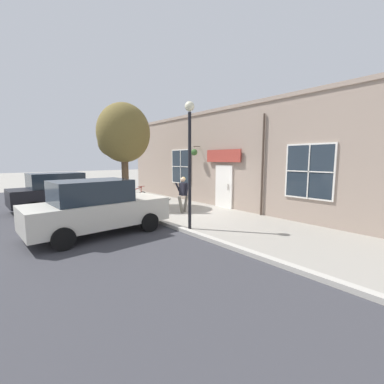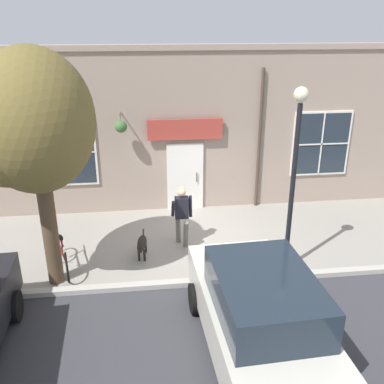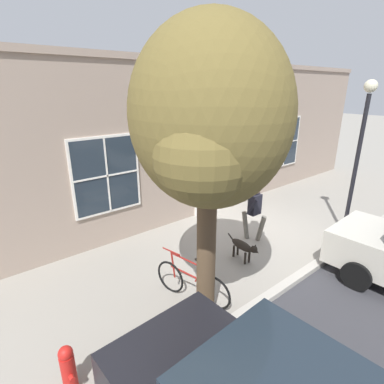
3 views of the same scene
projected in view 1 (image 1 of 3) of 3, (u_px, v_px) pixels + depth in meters
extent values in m
plane|color=gray|center=(190.00, 213.00, 11.42)|extent=(90.00, 90.00, 0.00)
cube|color=#B2ADA3|center=(151.00, 218.00, 10.16)|extent=(0.20, 28.00, 0.12)
cube|color=gray|center=(227.00, 160.00, 12.60)|extent=(0.30, 18.00, 4.72)
cube|color=gray|center=(228.00, 108.00, 12.29)|extent=(0.42, 18.00, 0.16)
cube|color=white|center=(224.00, 186.00, 12.68)|extent=(0.10, 1.10, 2.10)
cube|color=#232D38|center=(224.00, 187.00, 12.67)|extent=(0.03, 0.90, 1.90)
cylinder|color=#47382D|center=(228.00, 187.00, 12.35)|extent=(0.03, 0.03, 0.30)
cube|color=#AD3D33|center=(223.00, 156.00, 12.42)|extent=(0.08, 2.20, 0.60)
cylinder|color=#47382D|center=(263.00, 166.00, 10.78)|extent=(0.09, 0.09, 4.25)
cylinder|color=#47382D|center=(197.00, 146.00, 13.68)|extent=(0.44, 0.04, 0.04)
cylinder|color=#47382D|center=(194.00, 150.00, 13.59)|extent=(0.01, 0.01, 0.34)
cone|color=#2D2823|center=(194.00, 154.00, 13.62)|extent=(0.32, 0.32, 0.18)
sphere|color=#3D6B33|center=(194.00, 152.00, 13.60)|extent=(0.34, 0.34, 0.34)
cube|color=white|center=(181.00, 167.00, 15.24)|extent=(0.08, 1.82, 2.02)
cube|color=#232D38|center=(181.00, 167.00, 15.22)|extent=(0.03, 1.70, 1.90)
cube|color=white|center=(181.00, 167.00, 15.21)|extent=(0.04, 0.04, 1.90)
cube|color=white|center=(181.00, 167.00, 15.21)|extent=(0.04, 1.70, 0.04)
cube|color=white|center=(309.00, 171.00, 9.33)|extent=(0.08, 1.82, 2.02)
cube|color=#232D38|center=(309.00, 171.00, 9.31)|extent=(0.03, 1.70, 1.90)
cube|color=white|center=(309.00, 172.00, 9.29)|extent=(0.04, 0.04, 1.90)
cube|color=white|center=(309.00, 172.00, 9.29)|extent=(0.04, 1.70, 0.04)
cylinder|color=#6B665B|center=(181.00, 205.00, 11.38)|extent=(0.29, 0.13, 0.79)
cylinder|color=#6B665B|center=(186.00, 203.00, 11.76)|extent=(0.29, 0.13, 0.79)
cube|color=black|center=(183.00, 189.00, 11.48)|extent=(0.22, 0.34, 0.57)
sphere|color=tan|center=(183.00, 180.00, 11.42)|extent=(0.21, 0.21, 0.21)
sphere|color=tan|center=(183.00, 179.00, 11.43)|extent=(0.20, 0.20, 0.20)
cylinder|color=black|center=(187.00, 189.00, 11.33)|extent=(0.16, 0.09, 0.57)
cylinder|color=black|center=(178.00, 188.00, 11.59)|extent=(0.33, 0.09, 0.52)
ellipsoid|color=black|center=(161.00, 202.00, 12.04)|extent=(0.71, 0.29, 0.21)
cylinder|color=black|center=(158.00, 208.00, 11.90)|extent=(0.06, 0.06, 0.30)
cylinder|color=black|center=(156.00, 207.00, 12.02)|extent=(0.06, 0.06, 0.30)
cylinder|color=black|center=(166.00, 207.00, 12.13)|extent=(0.06, 0.06, 0.30)
cylinder|color=black|center=(164.00, 206.00, 12.25)|extent=(0.06, 0.06, 0.30)
sphere|color=black|center=(153.00, 201.00, 11.81)|extent=(0.17, 0.17, 0.17)
cone|color=black|center=(151.00, 202.00, 11.75)|extent=(0.11, 0.10, 0.09)
cone|color=black|center=(154.00, 199.00, 11.76)|extent=(0.06, 0.06, 0.07)
cone|color=black|center=(153.00, 199.00, 11.84)|extent=(0.06, 0.06, 0.07)
cylinder|color=black|center=(169.00, 200.00, 12.27)|extent=(0.21, 0.06, 0.14)
cylinder|color=brown|center=(125.00, 179.00, 12.88)|extent=(0.34, 0.34, 2.76)
ellipsoid|color=brown|center=(124.00, 133.00, 12.59)|extent=(2.62, 2.36, 2.88)
sphere|color=brown|center=(113.00, 142.00, 12.74)|extent=(1.43, 1.43, 1.43)
torus|color=black|center=(142.00, 198.00, 13.72)|extent=(0.70, 0.19, 0.70)
torus|color=black|center=(128.00, 201.00, 12.82)|extent=(0.70, 0.19, 0.70)
cylinder|color=maroon|center=(135.00, 195.00, 13.25)|extent=(0.93, 0.39, 0.19)
cylinder|color=maroon|center=(133.00, 193.00, 13.07)|extent=(0.22, 0.12, 0.48)
cylinder|color=maroon|center=(136.00, 189.00, 13.25)|extent=(0.78, 0.33, 0.16)
cylinder|color=maroon|center=(141.00, 192.00, 13.61)|extent=(0.11, 0.07, 0.58)
cylinder|color=maroon|center=(141.00, 186.00, 13.61)|extent=(0.46, 0.13, 0.03)
ellipsoid|color=black|center=(133.00, 188.00, 13.04)|extent=(0.27, 0.18, 0.10)
cube|color=black|center=(62.00, 195.00, 12.34)|extent=(4.38, 1.95, 0.76)
cube|color=#1E2833|center=(56.00, 180.00, 12.10)|extent=(2.30, 1.65, 0.68)
cylinder|color=black|center=(84.00, 198.00, 13.92)|extent=(0.63, 0.21, 0.62)
cylinder|color=black|center=(97.00, 202.00, 12.63)|extent=(0.63, 0.21, 0.62)
cylinder|color=black|center=(26.00, 203.00, 12.15)|extent=(0.63, 0.21, 0.62)
cylinder|color=black|center=(34.00, 209.00, 10.85)|extent=(0.63, 0.21, 0.62)
cube|color=beige|center=(99.00, 213.00, 8.23)|extent=(4.38, 1.95, 0.76)
cube|color=#1E2833|center=(91.00, 191.00, 8.00)|extent=(2.30, 1.65, 0.68)
cylinder|color=black|center=(124.00, 214.00, 9.82)|extent=(0.63, 0.21, 0.62)
cylinder|color=black|center=(149.00, 222.00, 8.52)|extent=(0.63, 0.21, 0.62)
cylinder|color=black|center=(46.00, 226.00, 8.05)|extent=(0.63, 0.21, 0.62)
cylinder|color=black|center=(63.00, 239.00, 6.75)|extent=(0.63, 0.21, 0.62)
cylinder|color=black|center=(190.00, 172.00, 8.65)|extent=(0.11, 0.11, 3.93)
sphere|color=beige|center=(190.00, 106.00, 8.38)|extent=(0.32, 0.32, 0.32)
cylinder|color=red|center=(108.00, 195.00, 14.97)|extent=(0.20, 0.20, 0.62)
sphere|color=red|center=(108.00, 189.00, 14.92)|extent=(0.20, 0.20, 0.20)
cylinder|color=red|center=(106.00, 195.00, 14.89)|extent=(0.10, 0.07, 0.07)
cylinder|color=red|center=(110.00, 194.00, 15.04)|extent=(0.10, 0.07, 0.07)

